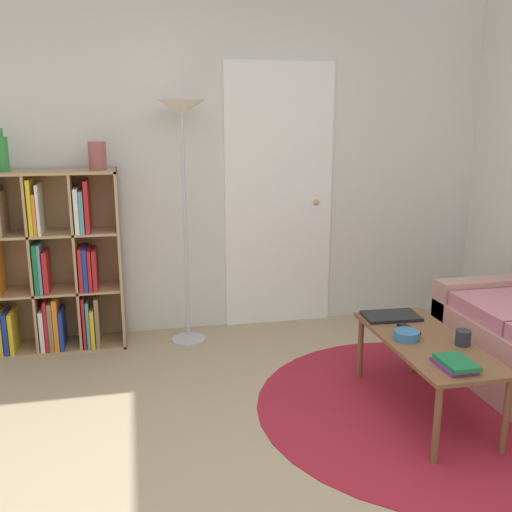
{
  "coord_description": "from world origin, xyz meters",
  "views": [
    {
      "loc": [
        -0.74,
        -1.87,
        1.67
      ],
      "look_at": [
        -0.03,
        1.37,
        0.85
      ],
      "focal_mm": 40.0,
      "sensor_mm": 36.0,
      "label": 1
    }
  ],
  "objects_px": {
    "coffee_table": "(426,348)",
    "cup": "(463,338)",
    "vase_on_shelf": "(97,156)",
    "bottle_middle": "(3,154)",
    "floor_lamp": "(182,135)",
    "laptop": "(391,316)",
    "bookshelf": "(51,267)",
    "bowl": "(407,335)"
  },
  "relations": [
    {
      "from": "coffee_table",
      "to": "bottle_middle",
      "type": "bearing_deg",
      "value": 149.23
    },
    {
      "from": "cup",
      "to": "laptop",
      "type": "bearing_deg",
      "value": 111.25
    },
    {
      "from": "bookshelf",
      "to": "floor_lamp",
      "type": "distance_m",
      "value": 1.34
    },
    {
      "from": "bottle_middle",
      "to": "vase_on_shelf",
      "type": "xyz_separation_m",
      "value": [
        0.62,
        0.0,
        -0.02
      ]
    },
    {
      "from": "cup",
      "to": "bottle_middle",
      "type": "height_order",
      "value": "bottle_middle"
    },
    {
      "from": "bowl",
      "to": "cup",
      "type": "height_order",
      "value": "cup"
    },
    {
      "from": "coffee_table",
      "to": "bowl",
      "type": "height_order",
      "value": "bowl"
    },
    {
      "from": "laptop",
      "to": "bottle_middle",
      "type": "xyz_separation_m",
      "value": [
        -2.39,
        1.06,
        0.97
      ]
    },
    {
      "from": "bookshelf",
      "to": "bottle_middle",
      "type": "distance_m",
      "value": 0.84
    },
    {
      "from": "cup",
      "to": "vase_on_shelf",
      "type": "height_order",
      "value": "vase_on_shelf"
    },
    {
      "from": "bowl",
      "to": "bottle_middle",
      "type": "height_order",
      "value": "bottle_middle"
    },
    {
      "from": "laptop",
      "to": "cup",
      "type": "xyz_separation_m",
      "value": [
        0.19,
        -0.49,
        0.03
      ]
    },
    {
      "from": "bowl",
      "to": "bookshelf",
      "type": "bearing_deg",
      "value": 145.67
    },
    {
      "from": "bottle_middle",
      "to": "floor_lamp",
      "type": "bearing_deg",
      "value": -4.0
    },
    {
      "from": "bookshelf",
      "to": "vase_on_shelf",
      "type": "relative_size",
      "value": 6.7
    },
    {
      "from": "cup",
      "to": "floor_lamp",
      "type": "bearing_deg",
      "value": 133.07
    },
    {
      "from": "bookshelf",
      "to": "cup",
      "type": "bearing_deg",
      "value": -33.7
    },
    {
      "from": "coffee_table",
      "to": "vase_on_shelf",
      "type": "height_order",
      "value": "vase_on_shelf"
    },
    {
      "from": "floor_lamp",
      "to": "laptop",
      "type": "height_order",
      "value": "floor_lamp"
    },
    {
      "from": "cup",
      "to": "bowl",
      "type": "bearing_deg",
      "value": 151.61
    },
    {
      "from": "bowl",
      "to": "bottle_middle",
      "type": "bearing_deg",
      "value": 148.65
    },
    {
      "from": "floor_lamp",
      "to": "bowl",
      "type": "height_order",
      "value": "floor_lamp"
    },
    {
      "from": "laptop",
      "to": "vase_on_shelf",
      "type": "bearing_deg",
      "value": 149.02
    },
    {
      "from": "floor_lamp",
      "to": "coffee_table",
      "type": "xyz_separation_m",
      "value": [
        1.22,
        -1.36,
        -1.15
      ]
    },
    {
      "from": "floor_lamp",
      "to": "cup",
      "type": "bearing_deg",
      "value": -46.93
    },
    {
      "from": "laptop",
      "to": "bowl",
      "type": "distance_m",
      "value": 0.36
    },
    {
      "from": "bowl",
      "to": "vase_on_shelf",
      "type": "distance_m",
      "value": 2.4
    },
    {
      "from": "bowl",
      "to": "cup",
      "type": "relative_size",
      "value": 1.65
    },
    {
      "from": "coffee_table",
      "to": "vase_on_shelf",
      "type": "xyz_separation_m",
      "value": [
        -1.81,
        1.45,
        1.0
      ]
    },
    {
      "from": "bookshelf",
      "to": "bottle_middle",
      "type": "height_order",
      "value": "bottle_middle"
    },
    {
      "from": "bookshelf",
      "to": "floor_lamp",
      "type": "bearing_deg",
      "value": -5.31
    },
    {
      "from": "bookshelf",
      "to": "cup",
      "type": "distance_m",
      "value": 2.82
    },
    {
      "from": "bowl",
      "to": "floor_lamp",
      "type": "bearing_deg",
      "value": 129.92
    },
    {
      "from": "floor_lamp",
      "to": "bowl",
      "type": "distance_m",
      "value": 2.04
    },
    {
      "from": "bookshelf",
      "to": "floor_lamp",
      "type": "xyz_separation_m",
      "value": [
        0.96,
        -0.09,
        0.93
      ]
    },
    {
      "from": "coffee_table",
      "to": "laptop",
      "type": "distance_m",
      "value": 0.39
    },
    {
      "from": "coffee_table",
      "to": "cup",
      "type": "bearing_deg",
      "value": -35.34
    },
    {
      "from": "floor_lamp",
      "to": "coffee_table",
      "type": "height_order",
      "value": "floor_lamp"
    },
    {
      "from": "bowl",
      "to": "vase_on_shelf",
      "type": "height_order",
      "value": "vase_on_shelf"
    },
    {
      "from": "floor_lamp",
      "to": "cup",
      "type": "relative_size",
      "value": 20.58
    },
    {
      "from": "cup",
      "to": "bottle_middle",
      "type": "bearing_deg",
      "value": 148.95
    },
    {
      "from": "bookshelf",
      "to": "coffee_table",
      "type": "distance_m",
      "value": 2.63
    }
  ]
}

